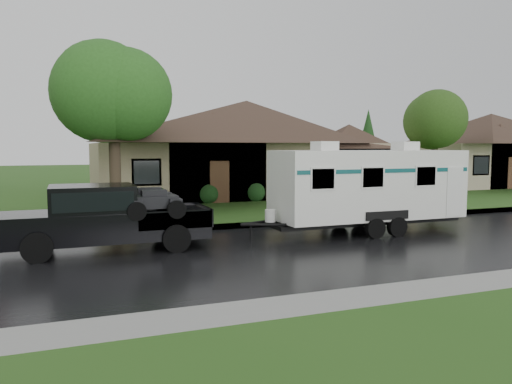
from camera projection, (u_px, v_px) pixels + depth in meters
ground at (330, 233)px, 17.14m from camera, size 140.00×140.00×0.00m
road at (362, 244)px, 15.28m from camera, size 140.00×8.00×0.01m
curb at (301, 222)px, 19.22m from camera, size 140.00×0.50×0.15m
lawn at (211, 193)px, 31.09m from camera, size 140.00×26.00×0.15m
house_main at (252, 136)px, 30.49m from camera, size 19.44×10.80×6.90m
house_neighbor at (494, 142)px, 38.07m from camera, size 15.12×9.72×6.45m
tree_left_green at (113, 95)px, 19.48m from camera, size 4.21×4.21×6.97m
tree_right_green at (435, 123)px, 30.49m from camera, size 3.70×3.70×6.13m
shrub_row at (277, 190)px, 26.44m from camera, size 13.60×1.00×1.00m
pickup_truck at (103, 216)px, 14.17m from camera, size 5.69×2.16×1.90m
travel_trailer at (368, 184)px, 17.23m from camera, size 7.02×2.46×3.15m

